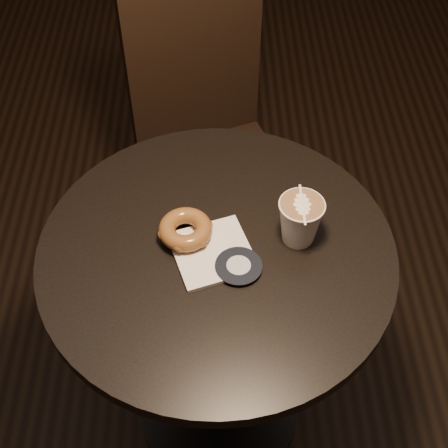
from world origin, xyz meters
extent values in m
plane|color=black|center=(0.00, 0.00, 0.00)|extent=(4.50, 4.50, 0.00)
cylinder|color=black|center=(0.00, 0.00, 0.73)|extent=(0.70, 0.70, 0.03)
cylinder|color=black|center=(0.00, 0.00, 0.37)|extent=(0.07, 0.07, 0.70)
cylinder|color=black|center=(0.00, 0.00, 0.01)|extent=(0.44, 0.44, 0.02)
cube|color=black|center=(0.01, 0.52, 0.43)|extent=(0.49, 0.49, 0.04)
cube|color=black|center=(-0.05, 0.68, 0.70)|extent=(0.37, 0.17, 0.51)
cylinder|color=black|center=(-0.09, 0.32, 0.21)|extent=(0.03, 0.03, 0.43)
cylinder|color=black|center=(0.21, 0.43, 0.21)|extent=(0.03, 0.03, 0.43)
cylinder|color=black|center=(-0.20, 0.62, 0.21)|extent=(0.03, 0.03, 0.43)
cylinder|color=black|center=(0.10, 0.73, 0.21)|extent=(0.03, 0.03, 0.43)
cube|color=white|center=(-0.01, -0.01, 0.75)|extent=(0.18, 0.18, 0.01)
torus|color=brown|center=(-0.06, 0.03, 0.77)|extent=(0.11, 0.11, 0.03)
camera|label=1|loc=(0.00, -0.75, 1.70)|focal=50.00mm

